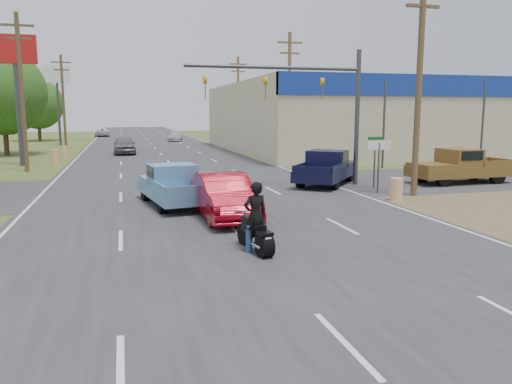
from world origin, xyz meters
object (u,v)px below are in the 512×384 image
object	(u,v)px
brown_pickup	(458,166)
blue_pickup	(172,184)
red_convertible	(224,196)
distant_car_silver	(175,136)
motorcycle	(256,236)
distant_car_grey	(124,145)
navy_pickup	(327,167)
rider	(255,219)
distant_car_white	(102,132)

from	to	relation	value
brown_pickup	blue_pickup	bearing A→B (deg)	96.50
red_convertible	distant_car_silver	xyz separation A→B (m)	(3.43, 50.57, -0.17)
motorcycle	brown_pickup	size ratio (longest dim) A/B	0.36
motorcycle	distant_car_grey	bearing A→B (deg)	85.38
distant_car_silver	brown_pickup	bearing A→B (deg)	-66.76
blue_pickup	distant_car_grey	xyz separation A→B (m)	(-1.76, 27.08, -0.03)
distant_car_grey	distant_car_silver	distance (m)	21.36
motorcycle	navy_pickup	size ratio (longest dim) A/B	0.37
blue_pickup	brown_pickup	xyz separation A→B (m)	(15.62, 2.47, 0.09)
rider	distant_car_silver	xyz separation A→B (m)	(3.49, 55.17, -0.29)
blue_pickup	navy_pickup	world-z (taller)	navy_pickup
distant_car_grey	rider	bearing A→B (deg)	-85.56
motorcycle	blue_pickup	xyz separation A→B (m)	(-1.50, 7.87, 0.39)
distant_car_grey	distant_car_white	world-z (taller)	distant_car_grey
motorcycle	navy_pickup	bearing A→B (deg)	49.00
red_convertible	navy_pickup	xyz separation A→B (m)	(7.03, 7.12, 0.11)
navy_pickup	rider	bearing A→B (deg)	-82.80
distant_car_silver	distant_car_white	size ratio (longest dim) A/B	0.91
distant_car_grey	brown_pickup	bearing A→B (deg)	-55.64
rider	distant_car_grey	xyz separation A→B (m)	(-3.25, 34.89, -0.11)
blue_pickup	distant_car_white	distance (m)	63.73
brown_pickup	distant_car_white	xyz separation A→B (m)	(-20.62, 61.07, -0.27)
distant_car_grey	distant_car_white	distance (m)	36.60
red_convertible	brown_pickup	size ratio (longest dim) A/B	0.85
rider	distant_car_silver	distance (m)	55.28
rider	distant_car_white	size ratio (longest dim) A/B	0.38
red_convertible	distant_car_silver	size ratio (longest dim) A/B	1.11
rider	brown_pickup	world-z (taller)	brown_pickup
blue_pickup	distant_car_grey	distance (m)	27.13
red_convertible	motorcycle	xyz separation A→B (m)	(-0.05, -4.65, -0.34)
red_convertible	navy_pickup	distance (m)	10.01
brown_pickup	rider	bearing A→B (deg)	123.57
distant_car_white	distant_car_grey	bearing A→B (deg)	93.16
distant_car_white	rider	bearing A→B (deg)	93.28
red_convertible	rider	bearing A→B (deg)	-92.13
red_convertible	navy_pickup	world-z (taller)	navy_pickup
red_convertible	distant_car_white	world-z (taller)	red_convertible
red_convertible	distant_car_grey	xyz separation A→B (m)	(-3.31, 30.30, 0.02)
rider	motorcycle	bearing A→B (deg)	90.00
rider	distant_car_white	bearing A→B (deg)	-94.75
red_convertible	navy_pickup	bearing A→B (deg)	43.94
red_convertible	brown_pickup	world-z (taller)	brown_pickup
distant_car_grey	distant_car_white	bearing A→B (deg)	94.20
motorcycle	distant_car_silver	bearing A→B (deg)	76.45
motorcycle	rider	bearing A→B (deg)	90.00
rider	blue_pickup	distance (m)	7.96
navy_pickup	distant_car_white	size ratio (longest dim) A/B	1.16
motorcycle	rider	size ratio (longest dim) A/B	1.12
motorcycle	brown_pickup	bearing A→B (deg)	26.25
red_convertible	rider	distance (m)	4.60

